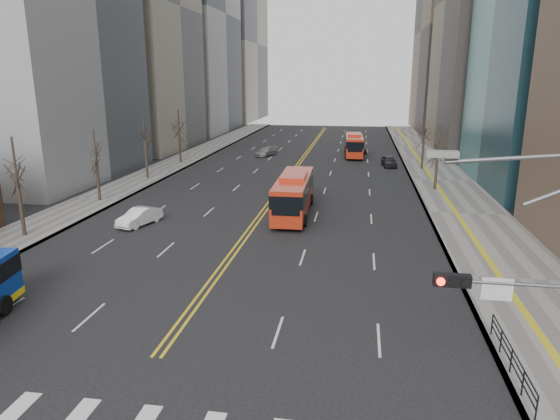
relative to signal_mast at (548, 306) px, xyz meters
name	(u,v)px	position (x,y,z in m)	size (l,w,h in m)	color
sidewalk_right	(442,181)	(3.73, 43.00, -4.78)	(7.00, 130.00, 0.15)	slate
sidewalk_left	(157,172)	(-30.27, 43.00, -4.78)	(5.00, 130.00, 0.15)	slate
centerline	(299,163)	(-13.77, 53.00, -4.85)	(0.55, 100.00, 0.01)	gold
signal_mast	(548,306)	(0.00, 0.00, 0.00)	(5.37, 0.37, 9.39)	slate
pedestrian_railing	(512,357)	(0.53, 4.00, -4.03)	(0.06, 6.06, 1.02)	black
street_trees	(202,146)	(-20.94, 32.55, 0.02)	(35.20, 47.20, 7.60)	#31261E
red_bus_near	(294,192)	(-11.04, 26.40, -2.90)	(3.00, 11.13, 3.52)	red
red_bus_far	(354,143)	(-6.51, 60.42, -2.99)	(2.99, 10.58, 3.35)	red
car_white	(139,217)	(-22.73, 21.30, -4.18)	(1.44, 4.13, 1.36)	white
car_dark_mid	(389,161)	(-1.76, 51.92, -4.14)	(1.69, 4.20, 1.43)	black
car_silver	(266,152)	(-19.50, 58.41, -4.22)	(1.78, 4.38, 1.27)	gray
car_dark_far	(358,150)	(-5.88, 63.47, -4.31)	(1.81, 3.93, 1.09)	black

